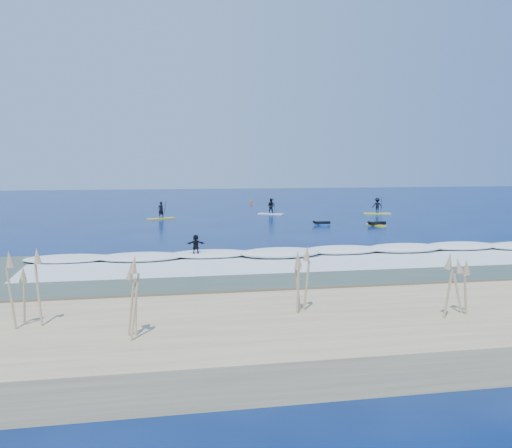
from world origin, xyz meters
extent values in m
plane|color=#03143F|center=(0.00, 0.00, 0.00)|extent=(160.00, 160.00, 0.00)
cube|color=tan|center=(0.00, -27.00, 0.00)|extent=(90.00, 7.00, 2.00)
cube|color=#463421|center=(0.00, -21.50, 0.00)|extent=(90.00, 5.00, 0.08)
cube|color=#35493A|center=(0.00, -14.00, 0.01)|extent=(90.00, 13.00, 0.01)
cube|color=white|center=(0.00, -10.00, 0.00)|extent=(40.00, 6.00, 0.30)
cube|color=silver|center=(0.00, -13.00, 0.00)|extent=(34.00, 5.00, 0.02)
cube|color=yellow|center=(-9.14, 13.76, 0.05)|extent=(2.78, 2.04, 0.09)
imported|color=black|center=(-9.14, 13.76, 0.90)|extent=(0.71, 0.63, 1.62)
cylinder|color=black|center=(-8.78, 13.97, 0.85)|extent=(0.37, 0.58, 1.89)
cube|color=black|center=(-8.78, 13.97, -0.05)|extent=(0.11, 0.03, 0.28)
cube|color=white|center=(2.55, 16.77, 0.05)|extent=(2.69, 2.18, 0.09)
imported|color=black|center=(2.55, 16.77, 0.90)|extent=(0.99, 0.95, 1.61)
cylinder|color=black|center=(2.89, 16.52, 0.84)|extent=(0.40, 0.55, 1.88)
cube|color=black|center=(2.89, 16.52, -0.05)|extent=(0.11, 0.03, 0.28)
cube|color=yellow|center=(13.89, 15.03, 0.05)|extent=(2.95, 1.35, 0.10)
imported|color=black|center=(13.89, 15.03, 0.92)|extent=(1.18, 0.84, 1.65)
cylinder|color=black|center=(14.31, 14.93, 0.86)|extent=(0.19, 0.65, 1.92)
cube|color=black|center=(14.31, 14.93, -0.05)|extent=(0.11, 0.03, 0.29)
cube|color=yellow|center=(9.11, 4.01, 0.05)|extent=(1.09, 2.36, 0.11)
cube|color=black|center=(9.21, 4.04, 0.24)|extent=(1.62, 0.75, 0.26)
sphere|color=black|center=(8.35, 3.84, 0.35)|extent=(0.26, 0.26, 0.26)
cube|color=#1757B2|center=(4.59, 5.51, 0.05)|extent=(0.58, 2.01, 0.10)
cube|color=black|center=(4.68, 5.51, 0.21)|extent=(1.39, 0.39, 0.23)
sphere|color=black|center=(3.90, 5.52, 0.30)|extent=(0.23, 0.23, 0.23)
cube|color=white|center=(-7.90, -10.16, 0.19)|extent=(1.70, 0.57, 0.09)
imported|color=black|center=(-7.90, -10.16, 0.80)|extent=(1.06, 0.40, 1.13)
cylinder|color=#F54415|center=(3.26, 31.73, 0.21)|extent=(0.26, 0.26, 0.42)
cone|color=#F54415|center=(3.26, 31.73, 0.53)|extent=(0.19, 0.19, 0.21)
camera|label=1|loc=(-10.77, -42.39, 5.40)|focal=40.00mm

